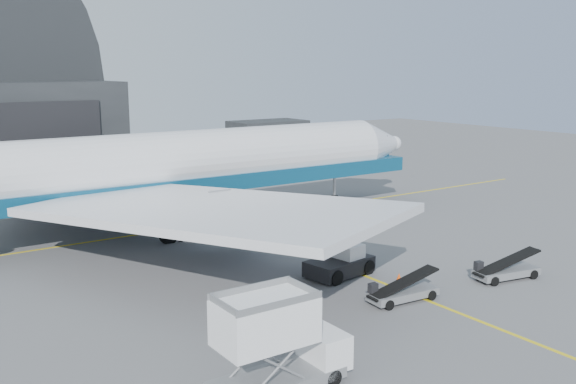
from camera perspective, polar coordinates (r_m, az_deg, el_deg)
ground at (r=42.94m, az=7.73°, el=-7.75°), size 200.00×200.00×0.00m
taxi_lines at (r=52.57m, az=-1.60°, el=-4.15°), size 80.00×42.12×0.02m
distant_bldg_a at (r=121.98m, az=-1.79°, el=4.49°), size 14.00×8.00×4.00m
distant_bldg_b at (r=128.84m, az=5.58°, el=4.79°), size 8.00×6.00×2.80m
airliner at (r=54.45m, az=-11.70°, el=2.07°), size 56.03×54.33×19.66m
catering_truck at (r=27.96m, az=-1.09°, el=-13.35°), size 6.26×2.45×4.31m
pushback_tug at (r=43.47m, az=4.70°, el=-6.34°), size 4.93×3.34×2.12m
belt_loader_a at (r=39.24m, az=10.10°, el=-8.78°), size 4.80×1.96×1.81m
belt_loader_b at (r=44.88m, az=18.78°, el=-6.65°), size 4.95×2.38×1.85m
traffic_cone at (r=42.70m, az=9.84°, el=-7.52°), size 0.41×0.41×0.60m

